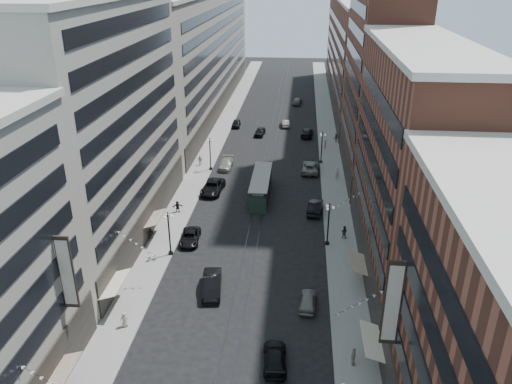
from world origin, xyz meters
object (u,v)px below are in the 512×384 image
(car_2, at_px, (190,237))
(car_9, at_px, (236,124))
(streetcar, at_px, (261,187))
(car_14, at_px, (285,123))
(car_6, at_px, (275,358))
(car_5, at_px, (212,284))
(pedestrian_9, at_px, (336,138))
(car_extra_0, at_px, (297,101))
(pedestrian_extra_0, at_px, (325,144))
(pedestrian_7, at_px, (344,232))
(lamppost_sw_mid, at_px, (210,153))
(lamppost_sw_far, at_px, (169,232))
(car_10, at_px, (315,207))
(lamppost_se_mid, at_px, (322,146))
(pedestrian_5, at_px, (178,206))
(lamppost_se_far, at_px, (328,223))
(pedestrian_2, at_px, (151,234))
(car_4, at_px, (308,300))
(pedestrian_8, at_px, (337,173))
(pedestrian_1, at_px, (124,319))
(car_12, at_px, (307,133))
(car_7, at_px, (213,187))
(pedestrian_4, at_px, (353,356))
(car_8, at_px, (226,164))
(car_13, at_px, (260,132))
(car_11, at_px, (310,167))
(pedestrian_6, at_px, (200,160))

(car_2, relative_size, car_9, 1.14)
(streetcar, height_order, car_14, streetcar)
(car_6, bearing_deg, car_5, -58.14)
(pedestrian_9, bearing_deg, car_extra_0, 111.81)
(car_extra_0, relative_size, pedestrian_extra_0, 2.94)
(car_5, bearing_deg, pedestrian_7, 33.63)
(car_5, bearing_deg, car_6, -61.38)
(lamppost_sw_mid, height_order, car_14, lamppost_sw_mid)
(pedestrian_7, distance_m, pedestrian_extra_0, 33.73)
(lamppost_sw_far, distance_m, car_10, 21.49)
(lamppost_sw_mid, xyz_separation_m, car_extra_0, (13.70, 45.48, -2.26))
(car_9, bearing_deg, pedestrian_7, -68.88)
(car_6, distance_m, car_9, 69.72)
(lamppost_se_mid, xyz_separation_m, pedestrian_5, (-20.20, -20.94, -2.15))
(pedestrian_7, bearing_deg, lamppost_se_far, 58.63)
(streetcar, relative_size, pedestrian_2, 7.81)
(car_4, xyz_separation_m, car_10, (1.07, 21.11, 0.13))
(lamppost_sw_far, relative_size, pedestrian_8, 2.95)
(pedestrian_1, xyz_separation_m, car_12, (17.11, 59.89, -0.13))
(car_2, relative_size, car_7, 0.79)
(pedestrian_4, distance_m, car_8, 47.72)
(car_10, relative_size, car_13, 1.13)
(lamppost_se_far, relative_size, pedestrian_1, 3.57)
(lamppost_sw_far, distance_m, car_4, 18.18)
(pedestrian_5, bearing_deg, lamppost_sw_mid, 65.81)
(streetcar, relative_size, pedestrian_5, 7.38)
(lamppost_sw_mid, distance_m, car_6, 45.58)
(lamppost_sw_far, bearing_deg, lamppost_sw_mid, 90.00)
(car_2, xyz_separation_m, car_13, (4.94, 43.37, 0.09))
(pedestrian_1, distance_m, car_12, 62.29)
(lamppost_sw_mid, xyz_separation_m, car_6, (13.21, -43.56, -2.39))
(car_11, bearing_deg, car_extra_0, -83.06)
(car_7, relative_size, pedestrian_8, 3.28)
(car_10, height_order, pedestrian_8, pedestrian_8)
(car_12, bearing_deg, streetcar, 82.01)
(lamppost_se_mid, distance_m, pedestrian_4, 48.19)
(car_11, xyz_separation_m, car_13, (-10.00, 18.71, -0.06))
(car_5, bearing_deg, pedestrian_1, -145.36)
(lamppost_se_far, height_order, pedestrian_1, lamppost_se_far)
(car_10, height_order, pedestrian_6, pedestrian_6)
(car_4, xyz_separation_m, pedestrian_4, (3.80, -7.86, 0.35))
(car_14, xyz_separation_m, pedestrian_7, (9.13, -47.52, 0.25))
(pedestrian_extra_0, bearing_deg, pedestrian_4, 32.45)
(car_9, distance_m, pedestrian_9, 22.37)
(car_4, distance_m, car_11, 36.24)
(lamppost_sw_mid, relative_size, car_11, 0.94)
(car_7, relative_size, pedestrian_7, 3.74)
(pedestrian_9, bearing_deg, streetcar, -108.81)
(car_11, bearing_deg, car_4, 92.42)
(pedestrian_8, height_order, pedestrian_extra_0, pedestrian_8)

